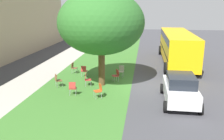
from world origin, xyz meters
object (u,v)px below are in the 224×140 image
object	(u,v)px
chair_1	(87,79)
chair_4	(58,80)
parked_car	(180,89)
school_bus	(177,45)
street_tree	(101,23)
chair_7	(121,70)
chair_3	(84,70)
chair_6	(73,87)
chair_0	(99,90)
chair_5	(74,67)
chair_2	(116,75)

from	to	relation	value
chair_1	chair_4	distance (m)	1.96
parked_car	school_bus	distance (m)	9.87
street_tree	chair_7	distance (m)	4.38
chair_3	parked_car	bearing A→B (deg)	-122.52
chair_3	chair_4	size ratio (longest dim) A/B	1.00
street_tree	chair_6	size ratio (longest dim) A/B	7.14
chair_4	chair_7	distance (m)	4.93
chair_0	chair_6	distance (m)	1.65
chair_5	chair_0	bearing A→B (deg)	-148.79
chair_0	chair_3	size ratio (longest dim) A/B	1.00
chair_3	parked_car	distance (m)	7.75
chair_5	parked_car	size ratio (longest dim) A/B	0.24
chair_4	school_bus	world-z (taller)	school_bus
chair_3	chair_6	bearing A→B (deg)	-175.88
chair_5	chair_6	world-z (taller)	same
chair_4	chair_3	bearing A→B (deg)	-24.89
chair_3	parked_car	xyz separation A→B (m)	(-4.16, -6.53, 0.32)
chair_1	chair_6	bearing A→B (deg)	166.30
street_tree	chair_4	xyz separation A→B (m)	(-0.85, 2.84, -3.69)
chair_3	chair_4	world-z (taller)	same
chair_2	parked_car	world-z (taller)	parked_car
chair_6	school_bus	world-z (taller)	school_bus
chair_1	chair_7	world-z (taller)	same
school_bus	parked_car	bearing A→B (deg)	174.45
chair_0	chair_2	size ratio (longest dim) A/B	1.00
chair_0	chair_5	xyz separation A→B (m)	(4.95, 3.00, 0.00)
chair_6	parked_car	xyz separation A→B (m)	(-0.27, -6.25, 0.32)
chair_0	chair_1	distance (m)	2.35
chair_0	chair_5	world-z (taller)	same
chair_4	chair_6	distance (m)	2.00
street_tree	chair_1	distance (m)	3.82
school_bus	chair_6	bearing A→B (deg)	142.87
chair_1	street_tree	bearing A→B (deg)	-67.85
chair_0	parked_car	size ratio (longest dim) A/B	0.24
chair_3	chair_7	world-z (taller)	same
chair_1	chair_3	size ratio (longest dim) A/B	1.00
chair_7	parked_car	world-z (taller)	parked_car
chair_0	chair_2	distance (m)	3.35
chair_1	school_bus	xyz separation A→B (m)	(7.67, -6.75, 1.24)
school_bus	street_tree	bearing A→B (deg)	141.44
chair_4	chair_0	bearing A→B (deg)	-116.76
chair_5	chair_7	world-z (taller)	same
chair_5	chair_7	distance (m)	3.89
chair_5	parked_car	xyz separation A→B (m)	(-5.02, -7.61, 0.32)
chair_3	chair_7	bearing A→B (deg)	-81.77
chair_3	chair_4	distance (m)	2.79
chair_7	school_bus	world-z (taller)	school_bus
street_tree	parked_car	xyz separation A→B (m)	(-2.48, -4.86, -3.37)
school_bus	chair_4	bearing A→B (deg)	133.25
chair_4	school_bus	bearing A→B (deg)	-46.75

